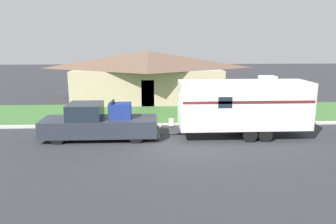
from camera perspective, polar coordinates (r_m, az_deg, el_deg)
name	(u,v)px	position (r m, az deg, el deg)	size (l,w,h in m)	color
ground_plane	(178,145)	(16.35, 1.72, -5.73)	(120.00, 120.00, 0.00)	#2D2D33
curb_strip	(173,125)	(19.93, 0.84, -2.23)	(80.00, 0.30, 0.14)	beige
lawn_strip	(169,113)	(23.48, 0.25, -0.16)	(80.00, 7.00, 0.03)	#3D6B33
house_across_street	(148,74)	(29.15, -3.51, 6.55)	(13.19, 7.91, 4.22)	tan
pickup_truck	(99,123)	(17.52, -11.97, -1.92)	(6.07, 2.01, 2.02)	black
travel_trailer	(243,104)	(17.78, 12.99, 1.29)	(7.74, 2.23, 3.27)	black
mailbox	(300,106)	(22.46, 21.95, 0.95)	(0.48, 0.20, 1.30)	brown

